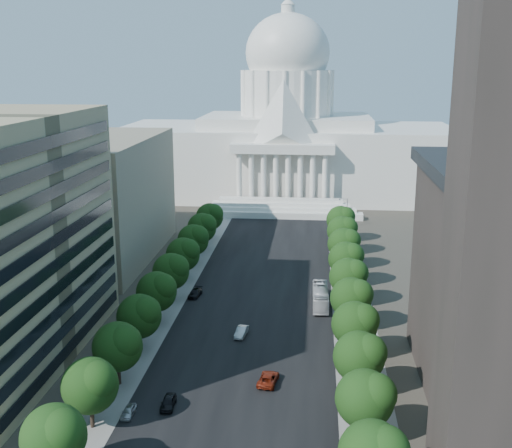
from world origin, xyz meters
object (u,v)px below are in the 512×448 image
(car_dark_a, at_px, (168,403))
(city_bus, at_px, (321,297))
(car_red, at_px, (268,379))
(car_dark_b, at_px, (195,293))
(car_silver, at_px, (241,332))
(car_parked, at_px, (129,411))

(car_dark_a, distance_m, city_bus, 47.12)
(car_red, distance_m, car_dark_b, 40.29)
(car_silver, height_order, car_parked, car_silver)
(car_silver, distance_m, car_parked, 30.72)
(car_silver, bearing_deg, car_parked, -106.51)
(car_silver, xyz_separation_m, car_parked, (-12.50, -28.06, -0.15))
(car_dark_a, bearing_deg, car_silver, 72.23)
(car_silver, relative_size, car_parked, 1.28)
(car_dark_a, relative_size, car_parked, 1.21)
(car_dark_a, xyz_separation_m, car_parked, (-5.01, -2.67, -0.13))
(car_silver, distance_m, city_bus, 21.71)
(car_dark_a, xyz_separation_m, car_red, (13.62, 8.36, 0.01))
(car_red, bearing_deg, car_dark_b, -55.52)
(car_red, distance_m, city_bus, 34.45)
(car_red, bearing_deg, city_bus, -95.70)
(car_dark_a, distance_m, car_silver, 26.47)
(car_parked, relative_size, city_bus, 0.29)
(car_dark_a, relative_size, car_red, 0.80)
(car_dark_b, xyz_separation_m, car_parked, (-0.50, -47.01, -0.09))
(city_bus, bearing_deg, car_parked, -121.83)
(car_silver, relative_size, car_dark_b, 0.96)
(car_dark_a, height_order, car_silver, car_silver)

